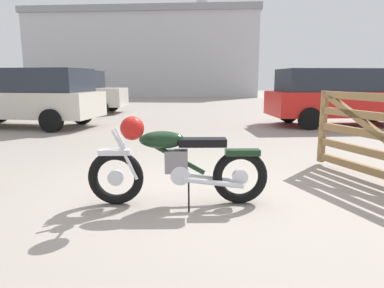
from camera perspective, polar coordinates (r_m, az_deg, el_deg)
ground_plane at (r=4.44m, az=-1.65°, el=-8.27°), size 80.00×80.00×0.00m
vintage_motorcycle at (r=3.97m, az=-3.09°, el=-3.19°), size 2.08×0.73×1.07m
dark_sedan_left at (r=11.81m, az=23.57°, el=7.37°), size 4.86×2.33×1.74m
pale_sedan_back at (r=15.62m, az=-18.49°, el=8.21°), size 3.92×1.86×1.78m
red_hatchback_near at (r=11.65m, az=-25.93°, el=7.15°), size 4.90×2.46×1.74m
industrial_building at (r=34.92m, az=-6.22°, el=14.09°), size 19.77×15.08×13.33m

